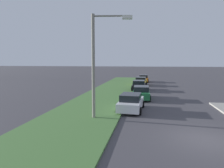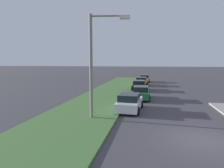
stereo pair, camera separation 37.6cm
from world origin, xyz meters
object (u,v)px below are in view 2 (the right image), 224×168
(parked_car_white, at_px, (129,102))
(parked_car_yellow, at_px, (142,81))
(parked_car_green, at_px, (141,93))
(parked_car_orange, at_px, (145,79))
(parked_car_black, at_px, (139,85))
(streetlight, at_px, (96,59))

(parked_car_white, height_order, parked_car_yellow, same)
(parked_car_green, relative_size, parked_car_orange, 1.01)
(parked_car_black, bearing_deg, parked_car_yellow, -0.34)
(streetlight, bearing_deg, parked_car_orange, -5.55)
(parked_car_white, xyz_separation_m, parked_car_green, (5.61, -0.69, 0.00))
(parked_car_white, relative_size, parked_car_green, 1.01)
(streetlight, bearing_deg, parked_car_white, -35.70)
(parked_car_green, bearing_deg, parked_car_black, 2.94)
(parked_car_green, bearing_deg, parked_car_yellow, 0.39)
(parked_car_green, height_order, parked_car_orange, same)
(parked_car_black, bearing_deg, streetlight, 171.99)
(parked_car_black, distance_m, parked_car_orange, 12.11)
(parked_car_white, bearing_deg, parked_car_orange, 2.14)
(parked_car_white, height_order, parked_car_orange, same)
(parked_car_black, xyz_separation_m, parked_car_orange, (12.10, -0.40, 0.00))
(parked_car_yellow, distance_m, parked_car_orange, 5.95)
(parked_car_white, bearing_deg, streetlight, 147.69)
(parked_car_orange, relative_size, streetlight, 0.58)
(parked_car_black, distance_m, parked_car_yellow, 6.16)
(parked_car_orange, xyz_separation_m, streetlight, (-27.48, 2.67, 3.67))
(parked_car_orange, bearing_deg, parked_car_white, 177.97)
(parked_car_black, xyz_separation_m, parked_car_yellow, (6.16, -0.08, 0.00))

